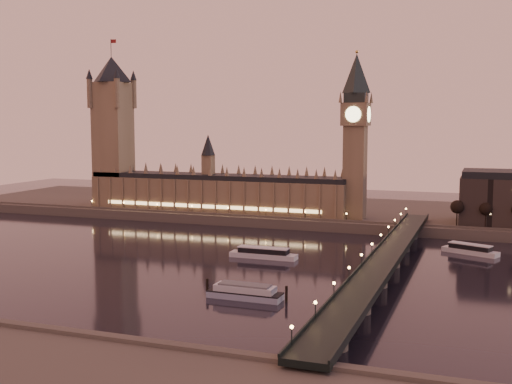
# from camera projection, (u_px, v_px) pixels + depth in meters

# --- Properties ---
(ground) EXTENTS (700.00, 700.00, 0.00)m
(ground) POSITION_uv_depth(u_px,v_px,m) (193.00, 261.00, 308.51)
(ground) COLOR black
(ground) RESTS_ON ground
(far_embankment) EXTENTS (560.00, 130.00, 6.00)m
(far_embankment) POSITION_uv_depth(u_px,v_px,m) (333.00, 212.00, 452.08)
(far_embankment) COLOR #423D35
(far_embankment) RESTS_ON ground
(palace_of_westminster) EXTENTS (180.00, 26.62, 52.00)m
(palace_of_westminster) POSITION_uv_depth(u_px,v_px,m) (216.00, 188.00, 432.78)
(palace_of_westminster) COLOR brown
(palace_of_westminster) RESTS_ON ground
(victoria_tower) EXTENTS (31.68, 31.68, 118.00)m
(victoria_tower) POSITION_uv_depth(u_px,v_px,m) (113.00, 123.00, 455.13)
(victoria_tower) COLOR brown
(victoria_tower) RESTS_ON ground
(big_ben) EXTENTS (17.68, 17.68, 104.00)m
(big_ben) POSITION_uv_depth(u_px,v_px,m) (356.00, 126.00, 396.13)
(big_ben) COLOR brown
(big_ben) RESTS_ON ground
(westminster_bridge) EXTENTS (13.20, 260.00, 15.30)m
(westminster_bridge) POSITION_uv_depth(u_px,v_px,m) (385.00, 264.00, 276.74)
(westminster_bridge) COLOR black
(westminster_bridge) RESTS_ON ground
(bare_tree_0) EXTENTS (6.88, 6.88, 13.99)m
(bare_tree_0) POSITION_uv_depth(u_px,v_px,m) (456.00, 209.00, 369.25)
(bare_tree_0) COLOR black
(bare_tree_0) RESTS_ON ground
(bare_tree_1) EXTENTS (6.88, 6.88, 13.99)m
(bare_tree_1) POSITION_uv_depth(u_px,v_px,m) (487.00, 210.00, 363.42)
(bare_tree_1) COLOR black
(bare_tree_1) RESTS_ON ground
(cruise_boat_a) EXTENTS (33.58, 7.38, 5.37)m
(cruise_boat_a) POSITION_uv_depth(u_px,v_px,m) (263.00, 253.00, 314.07)
(cruise_boat_a) COLOR silver
(cruise_boat_a) RESTS_ON ground
(cruise_boat_b) EXTENTS (28.63, 17.52, 5.19)m
(cruise_boat_b) POSITION_uv_depth(u_px,v_px,m) (470.00, 249.00, 323.66)
(cruise_boat_b) COLOR silver
(cruise_boat_b) RESTS_ON ground
(moored_barge) EXTENTS (33.31, 8.56, 6.11)m
(moored_barge) POSITION_uv_depth(u_px,v_px,m) (245.00, 292.00, 241.99)
(moored_barge) COLOR #919FB9
(moored_barge) RESTS_ON ground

